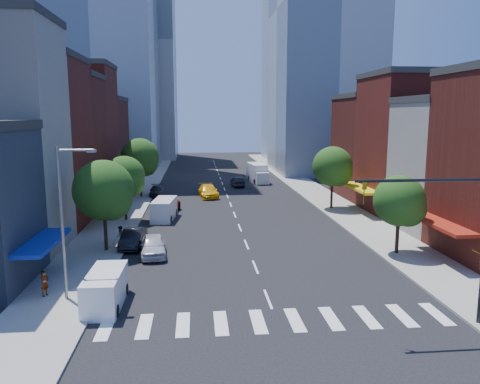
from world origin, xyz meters
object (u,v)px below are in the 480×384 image
object	(u,v)px
pedestrian_near	(45,283)
parked_car_front	(153,245)
parked_car_rear	(157,191)
cargo_van_far	(164,210)
parked_car_second	(133,238)
parked_car_third	(167,207)
traffic_car_oncoming	(238,182)
box_truck	(258,173)
traffic_car_far	(260,175)
pedestrian_far	(120,236)
cargo_van_near	(105,290)
taxi	(208,191)

from	to	relation	value
pedestrian_near	parked_car_front	bearing A→B (deg)	-9.21
parked_car_rear	cargo_van_far	xyz separation A→B (m)	(1.88, -14.54, 0.37)
parked_car_second	parked_car_third	world-z (taller)	parked_car_second
parked_car_second	traffic_car_oncoming	distance (m)	34.32
parked_car_rear	box_truck	distance (m)	19.62
traffic_car_far	pedestrian_near	world-z (taller)	pedestrian_near
cargo_van_far	box_truck	bearing A→B (deg)	69.88
box_truck	pedestrian_far	world-z (taller)	box_truck
parked_car_rear	cargo_van_near	xyz separation A→B (m)	(-0.00, -37.12, 0.30)
cargo_van_far	parked_car_second	bearing A→B (deg)	-93.64
cargo_van_far	traffic_car_oncoming	world-z (taller)	cargo_van_far
parked_car_front	traffic_car_far	distance (m)	45.16
pedestrian_far	pedestrian_near	bearing A→B (deg)	-25.09
traffic_car_oncoming	pedestrian_far	world-z (taller)	pedestrian_far
cargo_van_far	traffic_car_far	distance (m)	33.26
box_truck	parked_car_third	bearing A→B (deg)	-126.07
traffic_car_oncoming	pedestrian_near	distance (m)	45.67
pedestrian_far	cargo_van_near	bearing A→B (deg)	-5.07
taxi	traffic_car_oncoming	world-z (taller)	taxi
parked_car_third	traffic_car_oncoming	distance (m)	20.94
parked_car_third	cargo_van_far	xyz separation A→B (m)	(-0.12, -3.40, 0.36)
pedestrian_far	traffic_car_far	bearing A→B (deg)	147.11
traffic_car_oncoming	parked_car_rear	bearing A→B (deg)	27.25
parked_car_third	box_truck	xyz separation A→B (m)	(13.38, 23.29, 0.69)
cargo_van_near	box_truck	bearing A→B (deg)	73.60
cargo_van_near	taxi	bearing A→B (deg)	79.97
taxi	traffic_car_oncoming	size ratio (longest dim) A/B	1.27
cargo_van_far	pedestrian_near	bearing A→B (deg)	-98.60
traffic_car_oncoming	pedestrian_far	size ratio (longest dim) A/B	2.58
cargo_van_far	box_truck	world-z (taller)	box_truck
box_truck	pedestrian_far	distance (m)	40.66
cargo_van_near	box_truck	world-z (taller)	box_truck
parked_car_front	taxi	distance (m)	26.40
parked_car_front	box_truck	size ratio (longest dim) A/B	0.63
pedestrian_near	cargo_van_far	bearing A→B (deg)	10.69
parked_car_third	pedestrian_far	distance (m)	14.24
parked_car_second	box_truck	world-z (taller)	box_truck
parked_car_rear	taxi	size ratio (longest dim) A/B	0.85
parked_car_second	cargo_van_far	size ratio (longest dim) A/B	0.88
cargo_van_far	parked_car_rear	bearing A→B (deg)	104.07
parked_car_front	cargo_van_far	size ratio (longest dim) A/B	0.90
box_truck	pedestrian_far	xyz separation A→B (m)	(-16.38, -37.21, -0.39)
parked_car_third	parked_car_rear	bearing A→B (deg)	107.80
parked_car_front	pedestrian_far	bearing A→B (deg)	136.24
cargo_van_near	cargo_van_far	world-z (taller)	cargo_van_far
traffic_car_far	pedestrian_far	xyz separation A→B (m)	(-17.27, -40.50, 0.35)
pedestrian_far	cargo_van_far	bearing A→B (deg)	154.88
parked_car_rear	pedestrian_far	size ratio (longest dim) A/B	2.79
taxi	parked_car_third	bearing A→B (deg)	-123.55
traffic_car_far	parked_car_rear	bearing A→B (deg)	46.12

